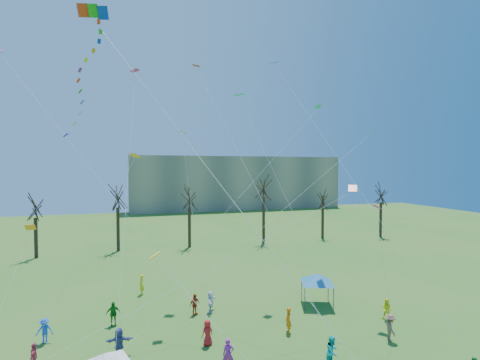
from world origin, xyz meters
name	(u,v)px	position (x,y,z in m)	size (l,w,h in m)	color
distant_building	(236,182)	(22.00, 82.00, 7.50)	(60.00, 14.00, 15.00)	gray
bare_tree_row	(198,201)	(3.15, 36.13, 6.85)	(70.56, 8.33, 11.23)	black
big_box_kite	(90,79)	(-7.39, 5.59, 16.14)	(6.92, 5.38, 23.23)	red
canopy_tent_blue	(317,278)	(9.35, 12.27, 2.27)	(3.34, 3.34, 2.68)	#3F3F44
festival_crowd	(220,348)	(-0.53, 6.37, 0.87)	(26.59, 20.40, 1.86)	#B51619
small_kites_aloft	(224,141)	(0.96, 11.44, 13.67)	(29.43, 18.05, 31.11)	orange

